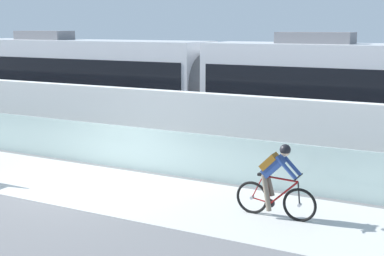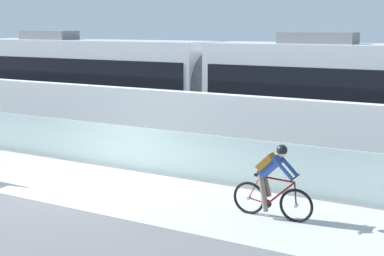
{
  "view_description": "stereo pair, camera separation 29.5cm",
  "coord_description": "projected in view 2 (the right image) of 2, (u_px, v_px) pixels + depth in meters",
  "views": [
    {
      "loc": [
        8.49,
        -10.32,
        3.98
      ],
      "look_at": [
        1.82,
        2.35,
        1.25
      ],
      "focal_mm": 49.83,
      "sensor_mm": 36.0,
      "label": 1
    },
    {
      "loc": [
        8.75,
        -10.18,
        3.98
      ],
      "look_at": [
        1.82,
        2.35,
        1.25
      ],
      "focal_mm": 49.83,
      "sensor_mm": 36.0,
      "label": 2
    }
  ],
  "objects": [
    {
      "name": "ground_plane",
      "position": [
        86.0,
        184.0,
        13.66
      ],
      "size": [
        200.0,
        200.0,
        0.0
      ],
      "primitive_type": "plane",
      "color": "slate"
    },
    {
      "name": "cyclist_on_bike",
      "position": [
        272.0,
        182.0,
        11.11
      ],
      "size": [
        1.77,
        0.58,
        1.61
      ],
      "color": "black",
      "rests_on": "ground"
    },
    {
      "name": "tram_rail_far",
      "position": [
        217.0,
        133.0,
        20.16
      ],
      "size": [
        32.0,
        0.08,
        0.01
      ],
      "primitive_type": "cube",
      "color": "#595654",
      "rests_on": "ground"
    },
    {
      "name": "tram",
      "position": [
        212.0,
        86.0,
        19.12
      ],
      "size": [
        22.56,
        2.54,
        3.81
      ],
      "color": "silver",
      "rests_on": "ground"
    },
    {
      "name": "tram_rail_near",
      "position": [
        199.0,
        140.0,
        18.93
      ],
      "size": [
        32.0,
        0.08,
        0.01
      ],
      "primitive_type": "cube",
      "color": "#595654",
      "rests_on": "ground"
    },
    {
      "name": "bike_path_deck",
      "position": [
        86.0,
        184.0,
        13.66
      ],
      "size": [
        32.0,
        3.2,
        0.01
      ],
      "primitive_type": "cube",
      "color": "beige",
      "rests_on": "ground"
    },
    {
      "name": "concrete_barrier_wall",
      "position": [
        161.0,
        123.0,
        16.6
      ],
      "size": [
        32.0,
        0.36,
        2.06
      ],
      "primitive_type": "cube",
      "color": "silver",
      "rests_on": "ground"
    },
    {
      "name": "glass_parapet",
      "position": [
        128.0,
        147.0,
        15.13
      ],
      "size": [
        32.0,
        0.05,
        1.22
      ],
      "primitive_type": "cube",
      "color": "#ADC6C1",
      "rests_on": "ground"
    }
  ]
}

